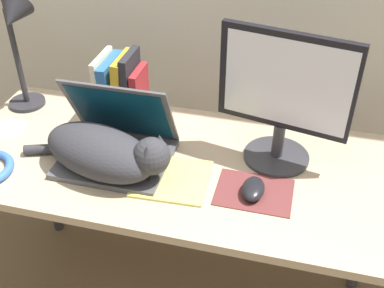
{
  "coord_description": "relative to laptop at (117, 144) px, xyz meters",
  "views": [
    {
      "loc": [
        0.34,
        -0.82,
        1.66
      ],
      "look_at": [
        0.06,
        0.28,
        0.83
      ],
      "focal_mm": 45.0,
      "sensor_mm": 36.0,
      "label": 1
    }
  ],
  "objects": [
    {
      "name": "desk",
      "position": [
        0.19,
        0.02,
        -0.13
      ],
      "size": [
        1.44,
        0.62,
        0.73
      ],
      "color": "tan",
      "rests_on": "ground_plane"
    },
    {
      "name": "laptop",
      "position": [
        0.0,
        0.0,
        0.0
      ],
      "size": [
        0.34,
        0.28,
        0.26
      ],
      "color": "#4C4C51",
      "rests_on": "desk"
    },
    {
      "name": "cat",
      "position": [
        -0.01,
        -0.08,
        0.03
      ],
      "size": [
        0.5,
        0.28,
        0.16
      ],
      "color": "#333338",
      "rests_on": "desk"
    },
    {
      "name": "external_monitor",
      "position": [
        0.48,
        0.12,
        0.18
      ],
      "size": [
        0.39,
        0.21,
        0.42
      ],
      "color": "#333338",
      "rests_on": "desk"
    },
    {
      "name": "mousepad",
      "position": [
        0.44,
        -0.06,
        -0.05
      ],
      "size": [
        0.22,
        0.17,
        0.0
      ],
      "color": "brown",
      "rests_on": "desk"
    },
    {
      "name": "computer_mouse",
      "position": [
        0.44,
        -0.07,
        -0.03
      ],
      "size": [
        0.07,
        0.1,
        0.04
      ],
      "color": "black",
      "rests_on": "mousepad"
    },
    {
      "name": "book_row",
      "position": [
        -0.07,
        0.22,
        0.06
      ],
      "size": [
        0.15,
        0.17,
        0.25
      ],
      "color": "beige",
      "rests_on": "desk"
    },
    {
      "name": "desk_lamp",
      "position": [
        -0.41,
        0.19,
        0.24
      ],
      "size": [
        0.17,
        0.17,
        0.43
      ],
      "color": "#28282D",
      "rests_on": "desk"
    },
    {
      "name": "notepad",
      "position": [
        0.19,
        -0.06,
        -0.05
      ],
      "size": [
        0.23,
        0.21,
        0.01
      ],
      "color": "#E5DB6B",
      "rests_on": "desk"
    },
    {
      "name": "cd_disc",
      "position": [
        -0.43,
        0.05,
        -0.05
      ],
      "size": [
        0.12,
        0.12,
        0.0
      ],
      "color": "silver",
      "rests_on": "desk"
    }
  ]
}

